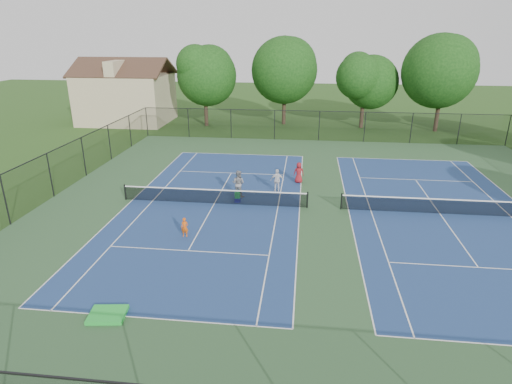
# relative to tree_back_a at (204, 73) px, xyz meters

# --- Properties ---
(ground) EXTENTS (140.00, 140.00, 0.00)m
(ground) POSITION_rel_tree_back_a_xyz_m (13.00, -24.00, -6.04)
(ground) COLOR #234716
(ground) RESTS_ON ground
(court_pad) EXTENTS (36.00, 36.00, 0.01)m
(court_pad) POSITION_rel_tree_back_a_xyz_m (13.00, -24.00, -6.03)
(court_pad) COLOR #315530
(court_pad) RESTS_ON ground
(tennis_court_left) EXTENTS (12.00, 23.83, 1.07)m
(tennis_court_left) POSITION_rel_tree_back_a_xyz_m (6.00, -24.00, -5.94)
(tennis_court_left) COLOR navy
(tennis_court_left) RESTS_ON ground
(tennis_court_right) EXTENTS (12.00, 23.83, 1.07)m
(tennis_court_right) POSITION_rel_tree_back_a_xyz_m (20.00, -24.00, -5.94)
(tennis_court_right) COLOR navy
(tennis_court_right) RESTS_ON ground
(perimeter_fence) EXTENTS (36.08, 36.08, 3.02)m
(perimeter_fence) POSITION_rel_tree_back_a_xyz_m (13.00, -24.00, -4.44)
(perimeter_fence) COLOR black
(perimeter_fence) RESTS_ON ground
(tree_back_a) EXTENTS (6.80, 6.80, 9.15)m
(tree_back_a) POSITION_rel_tree_back_a_xyz_m (0.00, 0.00, 0.00)
(tree_back_a) COLOR #2D2116
(tree_back_a) RESTS_ON ground
(tree_back_b) EXTENTS (7.60, 7.60, 10.03)m
(tree_back_b) POSITION_rel_tree_back_a_xyz_m (9.00, 2.00, 0.56)
(tree_back_b) COLOR #2D2116
(tree_back_b) RESTS_ON ground
(tree_back_c) EXTENTS (6.00, 6.00, 8.40)m
(tree_back_c) POSITION_rel_tree_back_a_xyz_m (18.00, 1.00, -0.56)
(tree_back_c) COLOR #2D2116
(tree_back_c) RESTS_ON ground
(tree_back_d) EXTENTS (7.80, 7.80, 10.37)m
(tree_back_d) POSITION_rel_tree_back_a_xyz_m (26.00, 0.00, 0.79)
(tree_back_d) COLOR #2D2116
(tree_back_d) RESTS_ON ground
(clapboard_house) EXTENTS (10.80, 8.10, 7.65)m
(clapboard_house) POSITION_rel_tree_back_a_xyz_m (-10.00, 1.00, -2.95)
(clapboard_house) COLOR tan
(clapboard_house) RESTS_ON ground
(child_player) EXTENTS (0.40, 0.26, 1.09)m
(child_player) POSITION_rel_tree_back_a_xyz_m (5.41, -28.82, -5.50)
(child_player) COLOR #E2560F
(child_player) RESTS_ON ground
(instructor) EXTENTS (1.04, 0.91, 1.83)m
(instructor) POSITION_rel_tree_back_a_xyz_m (7.34, -22.51, -5.13)
(instructor) COLOR gray
(instructor) RESTS_ON ground
(bystander_a) EXTENTS (0.98, 0.50, 1.60)m
(bystander_a) POSITION_rel_tree_back_a_xyz_m (9.86, -21.24, -5.24)
(bystander_a) COLOR silver
(bystander_a) RESTS_ON ground
(bystander_c) EXTENTS (0.81, 0.59, 1.53)m
(bystander_c) POSITION_rel_tree_back_a_xyz_m (11.29, -19.23, -5.27)
(bystander_c) COLOR maroon
(bystander_c) RESTS_ON ground
(ball_crate) EXTENTS (0.38, 0.32, 0.28)m
(ball_crate) POSITION_rel_tree_back_a_xyz_m (7.44, -23.53, -5.90)
(ball_crate) COLOR navy
(ball_crate) RESTS_ON ground
(ball_hopper) EXTENTS (0.35, 0.30, 0.41)m
(ball_hopper) POSITION_rel_tree_back_a_xyz_m (7.44, -23.53, -5.55)
(ball_hopper) COLOR green
(ball_hopper) RESTS_ON ball_crate
(green_tarp) EXTENTS (1.52, 1.30, 0.16)m
(green_tarp) POSITION_rel_tree_back_a_xyz_m (4.30, -35.96, -5.95)
(green_tarp) COLOR green
(green_tarp) RESTS_ON ground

